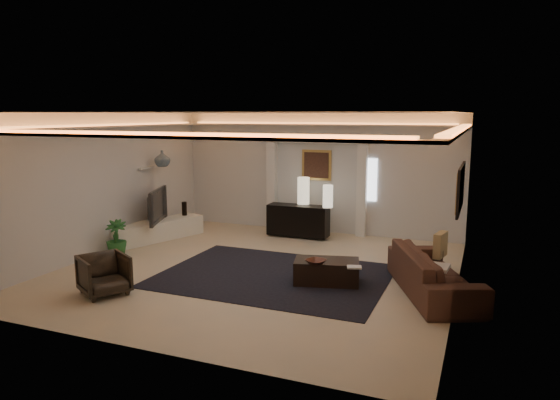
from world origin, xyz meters
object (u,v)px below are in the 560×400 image
at_px(armchair, 104,275).
at_px(sofa, 434,273).
at_px(coffee_table, 327,272).
at_px(console, 298,220).

bearing_deg(armchair, sofa, -37.55).
height_order(sofa, coffee_table, sofa).
bearing_deg(coffee_table, armchair, -163.61).
distance_m(console, coffee_table, 3.39).
bearing_deg(coffee_table, console, 104.11).
bearing_deg(sofa, armchair, 89.00).
xyz_separation_m(console, coffee_table, (1.61, -2.98, -0.20)).
bearing_deg(console, armchair, -108.60).
relative_size(coffee_table, armchair, 1.52).
relative_size(console, coffee_table, 1.32).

